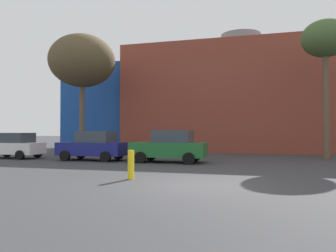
{
  "coord_description": "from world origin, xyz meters",
  "views": [
    {
      "loc": [
        2.1,
        -10.64,
        1.8
      ],
      "look_at": [
        -3.21,
        8.64,
        2.13
      ],
      "focal_mm": 34.73,
      "sensor_mm": 36.0,
      "label": 1
    }
  ],
  "objects_px": {
    "parked_car_0": "(14,146)",
    "bare_tree_0": "(326,41)",
    "parked_car_1": "(93,146)",
    "bare_tree_2": "(82,61)",
    "parked_car_2": "(170,146)",
    "bollard_yellow_0": "(131,165)"
  },
  "relations": [
    {
      "from": "parked_car_0",
      "to": "bare_tree_0",
      "type": "xyz_separation_m",
      "value": [
        19.99,
        4.59,
        6.79
      ]
    },
    {
      "from": "parked_car_1",
      "to": "bare_tree_0",
      "type": "bearing_deg",
      "value": -161.98
    },
    {
      "from": "parked_car_1",
      "to": "bare_tree_2",
      "type": "xyz_separation_m",
      "value": [
        -3.4,
        4.44,
        6.4
      ]
    },
    {
      "from": "parked_car_1",
      "to": "parked_car_0",
      "type": "bearing_deg",
      "value": -0.0
    },
    {
      "from": "parked_car_1",
      "to": "parked_car_2",
      "type": "bearing_deg",
      "value": 180.0
    },
    {
      "from": "parked_car_1",
      "to": "parked_car_2",
      "type": "height_order",
      "value": "parked_car_2"
    },
    {
      "from": "parked_car_0",
      "to": "parked_car_1",
      "type": "bearing_deg",
      "value": 180.0
    },
    {
      "from": "bare_tree_2",
      "to": "bare_tree_0",
      "type": "bearing_deg",
      "value": 0.49
    },
    {
      "from": "parked_car_0",
      "to": "bollard_yellow_0",
      "type": "distance_m",
      "value": 13.04
    },
    {
      "from": "parked_car_1",
      "to": "parked_car_2",
      "type": "relative_size",
      "value": 0.97
    },
    {
      "from": "parked_car_0",
      "to": "bare_tree_0",
      "type": "bearing_deg",
      "value": -167.08
    },
    {
      "from": "parked_car_1",
      "to": "bare_tree_0",
      "type": "xyz_separation_m",
      "value": [
        14.11,
        4.59,
        6.73
      ]
    },
    {
      "from": "bare_tree_0",
      "to": "bare_tree_2",
      "type": "relative_size",
      "value": 0.96
    },
    {
      "from": "parked_car_1",
      "to": "bollard_yellow_0",
      "type": "height_order",
      "value": "parked_car_1"
    },
    {
      "from": "parked_car_1",
      "to": "parked_car_2",
      "type": "distance_m",
      "value": 4.91
    },
    {
      "from": "parked_car_2",
      "to": "bare_tree_2",
      "type": "height_order",
      "value": "bare_tree_2"
    },
    {
      "from": "bollard_yellow_0",
      "to": "parked_car_1",
      "type": "bearing_deg",
      "value": 127.59
    },
    {
      "from": "bollard_yellow_0",
      "to": "bare_tree_2",
      "type": "bearing_deg",
      "value": 127.53
    },
    {
      "from": "bare_tree_2",
      "to": "bollard_yellow_0",
      "type": "height_order",
      "value": "bare_tree_2"
    },
    {
      "from": "parked_car_2",
      "to": "bare_tree_2",
      "type": "xyz_separation_m",
      "value": [
        -8.31,
        4.44,
        6.37
      ]
    },
    {
      "from": "parked_car_0",
      "to": "parked_car_2",
      "type": "distance_m",
      "value": 10.8
    },
    {
      "from": "parked_car_2",
      "to": "bollard_yellow_0",
      "type": "xyz_separation_m",
      "value": [
        0.32,
        -6.8,
        -0.38
      ]
    }
  ]
}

